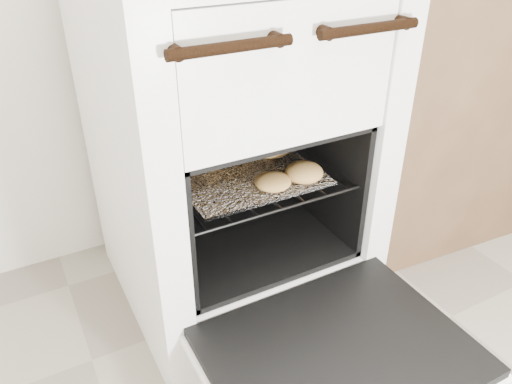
% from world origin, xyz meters
% --- Properties ---
extents(stove, '(0.65, 0.73, 1.00)m').
position_xyz_m(stove, '(-0.19, 1.14, 0.49)').
color(stove, white).
rests_on(stove, ground).
extents(oven_door, '(0.59, 0.46, 0.04)m').
position_xyz_m(oven_door, '(-0.19, 0.59, 0.22)').
color(oven_door, black).
rests_on(oven_door, stove).
extents(oven_rack, '(0.47, 0.46, 0.01)m').
position_xyz_m(oven_rack, '(-0.19, 1.07, 0.45)').
color(oven_rack, black).
rests_on(oven_rack, stove).
extents(foil_sheet, '(0.37, 0.33, 0.01)m').
position_xyz_m(foil_sheet, '(-0.19, 1.04, 0.46)').
color(foil_sheet, white).
rests_on(foil_sheet, oven_rack).
extents(baked_rolls, '(0.38, 0.34, 0.05)m').
position_xyz_m(baked_rolls, '(-0.15, 1.07, 0.49)').
color(baked_rolls, '#D7AD56').
rests_on(baked_rolls, foil_sheet).
extents(counter, '(0.98, 0.69, 0.94)m').
position_xyz_m(counter, '(0.71, 1.23, 0.47)').
color(counter, brown).
rests_on(counter, ground).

